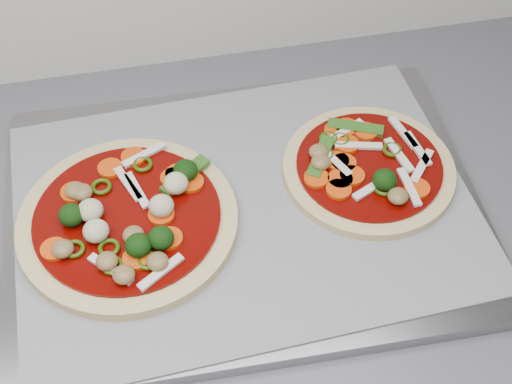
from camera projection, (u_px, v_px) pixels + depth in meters
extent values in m
cube|color=#58585E|center=(200.00, 278.00, 0.68)|extent=(3.60, 0.60, 0.04)
cube|color=gray|center=(244.00, 209.00, 0.70)|extent=(0.47, 0.35, 0.01)
cube|color=gray|center=(244.00, 204.00, 0.69)|extent=(0.45, 0.34, 0.00)
cylinder|color=tan|center=(128.00, 222.00, 0.67)|extent=(0.23, 0.23, 0.01)
cylinder|color=#640004|center=(127.00, 217.00, 0.67)|extent=(0.20, 0.20, 0.00)
cube|color=silver|center=(111.00, 269.00, 0.62)|extent=(0.04, 0.04, 0.00)
ellipsoid|color=#13360E|center=(161.00, 238.00, 0.64)|extent=(0.03, 0.03, 0.02)
cylinder|color=#EB4F00|center=(169.00, 238.00, 0.65)|extent=(0.03, 0.03, 0.00)
cylinder|color=#EB4F00|center=(54.00, 249.00, 0.64)|extent=(0.03, 0.03, 0.00)
ellipsoid|color=brown|center=(75.00, 191.00, 0.68)|extent=(0.02, 0.02, 0.01)
ellipsoid|color=#13360E|center=(71.00, 215.00, 0.65)|extent=(0.03, 0.03, 0.02)
ellipsoid|color=brown|center=(82.00, 192.00, 0.67)|extent=(0.02, 0.02, 0.01)
ellipsoid|color=brown|center=(158.00, 261.00, 0.62)|extent=(0.02, 0.02, 0.01)
torus|color=#2B4408|center=(74.00, 249.00, 0.64)|extent=(0.02, 0.02, 0.00)
ellipsoid|color=#B9B48A|center=(90.00, 210.00, 0.66)|extent=(0.03, 0.03, 0.02)
ellipsoid|color=#B9B48A|center=(161.00, 206.00, 0.66)|extent=(0.03, 0.03, 0.02)
ellipsoid|color=brown|center=(124.00, 275.00, 0.61)|extent=(0.03, 0.03, 0.01)
cube|color=silver|center=(137.00, 190.00, 0.68)|extent=(0.02, 0.05, 0.00)
ellipsoid|color=#B9B48A|center=(176.00, 183.00, 0.68)|extent=(0.03, 0.03, 0.02)
cylinder|color=#EB4F00|center=(178.00, 174.00, 0.70)|extent=(0.03, 0.03, 0.00)
cube|color=silver|center=(128.00, 184.00, 0.69)|extent=(0.03, 0.05, 0.00)
ellipsoid|color=brown|center=(63.00, 249.00, 0.63)|extent=(0.02, 0.02, 0.01)
cylinder|color=#EB4F00|center=(191.00, 182.00, 0.69)|extent=(0.03, 0.03, 0.00)
ellipsoid|color=#B9B48A|center=(96.00, 231.00, 0.64)|extent=(0.03, 0.03, 0.02)
cube|color=#306A1B|center=(185.00, 175.00, 0.69)|extent=(0.05, 0.05, 0.00)
cylinder|color=#EB4F00|center=(173.00, 178.00, 0.69)|extent=(0.04, 0.04, 0.00)
cube|color=silver|center=(144.00, 155.00, 0.71)|extent=(0.05, 0.03, 0.00)
cylinder|color=#EB4F00|center=(134.00, 157.00, 0.71)|extent=(0.04, 0.04, 0.00)
ellipsoid|color=#13360E|center=(138.00, 245.00, 0.63)|extent=(0.03, 0.03, 0.02)
torus|color=#2B4408|center=(109.00, 248.00, 0.64)|extent=(0.02, 0.02, 0.00)
torus|color=#2B4408|center=(112.00, 266.00, 0.63)|extent=(0.02, 0.02, 0.00)
torus|color=#2B4408|center=(101.00, 187.00, 0.68)|extent=(0.03, 0.03, 0.00)
cylinder|color=#EB4F00|center=(74.00, 192.00, 0.68)|extent=(0.03, 0.03, 0.00)
ellipsoid|color=brown|center=(107.00, 261.00, 0.62)|extent=(0.03, 0.03, 0.01)
ellipsoid|color=brown|center=(133.00, 235.00, 0.64)|extent=(0.03, 0.03, 0.01)
cylinder|color=#EB4F00|center=(110.00, 168.00, 0.70)|extent=(0.03, 0.03, 0.00)
cube|color=silver|center=(161.00, 272.00, 0.62)|extent=(0.04, 0.03, 0.00)
cylinder|color=#EB4F00|center=(161.00, 215.00, 0.66)|extent=(0.03, 0.03, 0.00)
ellipsoid|color=#13360E|center=(185.00, 170.00, 0.69)|extent=(0.03, 0.03, 0.02)
torus|color=#2B4408|center=(143.00, 164.00, 0.70)|extent=(0.03, 0.03, 0.00)
torus|color=#2B4408|center=(148.00, 261.00, 0.63)|extent=(0.03, 0.03, 0.00)
cylinder|color=#EB4F00|center=(136.00, 258.00, 0.63)|extent=(0.03, 0.03, 0.00)
cylinder|color=tan|center=(368.00, 169.00, 0.72)|extent=(0.19, 0.19, 0.01)
cylinder|color=#640004|center=(369.00, 165.00, 0.71)|extent=(0.16, 0.16, 0.00)
torus|color=#2B4408|center=(324.00, 155.00, 0.71)|extent=(0.03, 0.03, 0.00)
cylinder|color=#EB4F00|center=(339.00, 190.00, 0.69)|extent=(0.03, 0.03, 0.00)
cylinder|color=#EB4F00|center=(352.00, 176.00, 0.70)|extent=(0.03, 0.03, 0.00)
cube|color=silver|center=(403.00, 132.00, 0.74)|extent=(0.02, 0.05, 0.00)
cube|color=silver|center=(345.00, 131.00, 0.74)|extent=(0.05, 0.03, 0.00)
torus|color=#2B4408|center=(329.00, 139.00, 0.73)|extent=(0.03, 0.03, 0.00)
cube|color=silver|center=(359.00, 146.00, 0.72)|extent=(0.05, 0.02, 0.00)
ellipsoid|color=brown|center=(321.00, 162.00, 0.70)|extent=(0.03, 0.03, 0.01)
cylinder|color=#EB4F00|center=(336.00, 131.00, 0.74)|extent=(0.03, 0.03, 0.00)
ellipsoid|color=brown|center=(398.00, 196.00, 0.67)|extent=(0.03, 0.03, 0.01)
cylinder|color=#EB4F00|center=(337.00, 161.00, 0.71)|extent=(0.03, 0.03, 0.00)
cube|color=silver|center=(334.00, 161.00, 0.71)|extent=(0.03, 0.05, 0.00)
cube|color=silver|center=(373.00, 187.00, 0.69)|extent=(0.05, 0.03, 0.00)
cube|color=silver|center=(422.00, 166.00, 0.70)|extent=(0.04, 0.04, 0.00)
cylinder|color=#EB4F00|center=(340.00, 179.00, 0.69)|extent=(0.03, 0.03, 0.00)
cube|color=silver|center=(399.00, 155.00, 0.71)|extent=(0.02, 0.05, 0.00)
ellipsoid|color=#13360E|center=(385.00, 180.00, 0.68)|extent=(0.03, 0.03, 0.02)
cylinder|color=#EB4F00|center=(366.00, 132.00, 0.74)|extent=(0.03, 0.03, 0.00)
ellipsoid|color=brown|center=(319.00, 152.00, 0.71)|extent=(0.02, 0.02, 0.01)
torus|color=#2B4408|center=(384.00, 188.00, 0.69)|extent=(0.03, 0.03, 0.00)
cylinder|color=#EB4F00|center=(417.00, 188.00, 0.69)|extent=(0.03, 0.03, 0.00)
torus|color=#2B4408|center=(340.00, 140.00, 0.73)|extent=(0.03, 0.03, 0.00)
cylinder|color=#EB4F00|center=(344.00, 163.00, 0.71)|extent=(0.04, 0.04, 0.00)
cube|color=silver|center=(417.00, 149.00, 0.72)|extent=(0.01, 0.05, 0.00)
cube|color=silver|center=(409.00, 187.00, 0.69)|extent=(0.01, 0.05, 0.00)
cube|color=#306A1B|center=(355.00, 127.00, 0.74)|extent=(0.06, 0.04, 0.00)
torus|color=#2B4408|center=(392.00, 150.00, 0.72)|extent=(0.03, 0.03, 0.00)
cylinder|color=#EB4F00|center=(347.00, 127.00, 0.74)|extent=(0.03, 0.03, 0.00)
cylinder|color=#EB4F00|center=(317.00, 178.00, 0.70)|extent=(0.04, 0.04, 0.00)
cylinder|color=#EB4F00|center=(347.00, 144.00, 0.72)|extent=(0.04, 0.04, 0.00)
cube|color=#306A1B|center=(321.00, 157.00, 0.71)|extent=(0.04, 0.06, 0.00)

